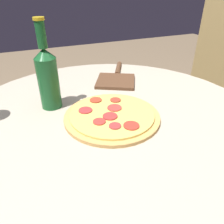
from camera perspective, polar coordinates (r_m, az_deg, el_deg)
The scene contains 4 objects.
table at distance 0.79m, azimuth -0.70°, elevation -12.96°, with size 0.96×0.96×0.78m.
pizza at distance 0.64m, azimuth -0.04°, elevation -0.92°, with size 0.28×0.28×0.02m.
beer_bottle at distance 0.69m, azimuth -16.46°, elevation 8.98°, with size 0.06×0.06×0.27m.
pizza_paddle at distance 0.91m, azimuth 1.12°, elevation 8.82°, with size 0.30×0.22×0.02m.
Camera 1 is at (0.53, -0.22, 1.12)m, focal length 35.00 mm.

